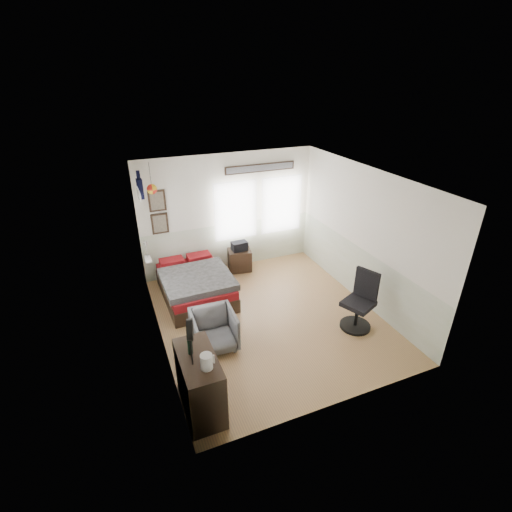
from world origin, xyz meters
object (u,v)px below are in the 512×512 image
object	(u,v)px
dresser	(200,383)
task_chair	(360,305)
bed	(195,285)
armchair	(214,330)
nightstand	(240,260)

from	to	relation	value
dresser	task_chair	distance (m)	3.23
bed	task_chair	distance (m)	3.28
bed	armchair	xyz separation A→B (m)	(-0.09, -1.64, 0.05)
bed	task_chair	size ratio (longest dim) A/B	1.68
bed	armchair	size ratio (longest dim) A/B	2.53
dresser	nightstand	world-z (taller)	dresser
armchair	task_chair	xyz separation A→B (m)	(2.60, -0.46, 0.12)
nightstand	task_chair	xyz separation A→B (m)	(1.26, -2.86, 0.20)
armchair	task_chair	distance (m)	2.65
dresser	task_chair	size ratio (longest dim) A/B	0.90
nightstand	dresser	bearing A→B (deg)	-108.06
armchair	task_chair	world-z (taller)	task_chair
bed	nightstand	distance (m)	1.46
armchair	nightstand	distance (m)	2.75
bed	task_chair	world-z (taller)	task_chair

